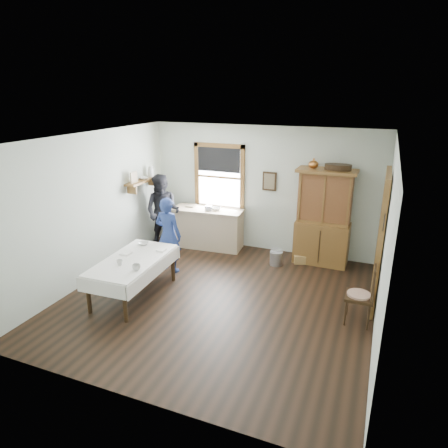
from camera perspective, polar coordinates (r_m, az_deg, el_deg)
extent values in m
cube|color=black|center=(6.93, -0.82, -10.62)|extent=(5.00, 5.00, 0.01)
cube|color=white|center=(6.08, -0.94, 12.05)|extent=(5.00, 5.00, 0.01)
cube|color=silver|center=(8.65, 5.56, 4.92)|extent=(5.00, 0.01, 2.70)
cube|color=silver|center=(4.37, -13.85, -9.87)|extent=(5.00, 0.01, 2.70)
cube|color=silver|center=(7.66, -18.41, 2.22)|extent=(0.01, 5.00, 2.70)
cube|color=silver|center=(5.94, 22.01, -2.94)|extent=(0.01, 5.00, 2.70)
cube|color=white|center=(8.91, -0.63, 6.75)|extent=(1.00, 0.02, 1.30)
cube|color=brown|center=(8.77, -0.72, 11.16)|extent=(1.18, 0.06, 0.09)
cube|color=brown|center=(9.06, -0.68, 2.41)|extent=(1.18, 0.06, 0.09)
cube|color=brown|center=(9.11, -3.89, 6.97)|extent=(0.09, 0.06, 1.48)
cube|color=brown|center=(8.70, 2.64, 6.43)|extent=(0.09, 0.06, 1.48)
cube|color=black|center=(8.80, -0.76, 9.16)|extent=(0.98, 0.03, 0.53)
cube|color=#4B4435|center=(6.84, 21.58, -2.77)|extent=(0.03, 0.90, 2.10)
cube|color=brown|center=(6.36, 21.20, -4.32)|extent=(0.08, 0.12, 2.10)
cube|color=brown|center=(7.32, 21.44, -1.37)|extent=(0.08, 0.12, 2.10)
cube|color=brown|center=(6.54, 22.47, 6.36)|extent=(0.08, 1.14, 0.12)
cube|color=brown|center=(8.69, -11.59, 6.06)|extent=(0.24, 1.00, 0.04)
cube|color=brown|center=(8.40, -13.03, 4.81)|extent=(0.22, 0.03, 0.18)
cube|color=brown|center=(9.04, -10.17, 5.98)|extent=(0.22, 0.03, 0.18)
cube|color=tan|center=(8.43, -12.76, 6.48)|extent=(0.03, 0.22, 0.24)
cylinder|color=silver|center=(8.96, -10.42, 7.35)|extent=(0.12, 0.12, 0.22)
cube|color=#322111|center=(8.52, 6.50, 6.07)|extent=(0.30, 0.04, 0.40)
torus|color=black|center=(6.10, 22.01, 1.33)|extent=(0.01, 0.27, 0.27)
cube|color=tan|center=(8.94, -2.28, -0.59)|extent=(1.60, 0.70, 0.89)
cube|color=brown|center=(8.19, 14.00, 0.89)|extent=(1.15, 0.57, 1.94)
cube|color=white|center=(7.06, -12.77, -7.45)|extent=(0.97, 1.75, 0.69)
cube|color=#322111|center=(6.42, 18.80, -9.44)|extent=(0.45, 0.45, 0.96)
cube|color=#A2A4AA|center=(8.21, 7.47, -4.85)|extent=(0.32, 0.32, 0.28)
cube|color=#AA834D|center=(8.39, 10.98, -4.88)|extent=(0.36, 0.31, 0.18)
imported|color=navy|center=(7.75, -7.94, -1.95)|extent=(0.53, 0.36, 1.38)
imported|color=black|center=(8.91, -8.71, 1.34)|extent=(0.81, 0.67, 1.54)
imported|color=silver|center=(6.47, -12.41, -6.05)|extent=(0.15, 0.15, 0.10)
imported|color=silver|center=(6.71, -14.70, -5.35)|extent=(0.12, 0.12, 0.09)
imported|color=silver|center=(7.48, -11.46, -2.72)|extent=(0.25, 0.25, 0.05)
imported|color=#70634B|center=(9.08, -5.35, 2.69)|extent=(0.20, 0.25, 0.02)
imported|color=silver|center=(8.70, -1.13, 2.19)|extent=(0.25, 0.25, 0.07)
imported|color=silver|center=(8.73, -11.43, 6.43)|extent=(0.22, 0.22, 0.05)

